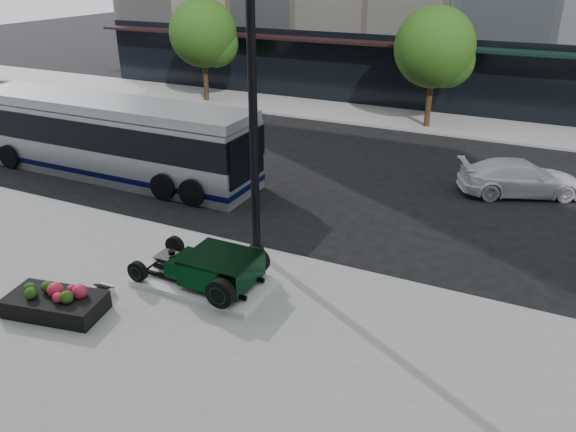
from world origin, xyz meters
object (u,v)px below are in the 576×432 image
at_px(flower_planter, 55,303).
at_px(transit_bus, 110,137).
at_px(lamppost, 254,132).
at_px(white_sedan, 520,178).
at_px(hot_rod, 214,267).

height_order(flower_planter, transit_bus, transit_bus).
distance_m(flower_planter, transit_bus, 9.90).
height_order(lamppost, white_sedan, lamppost).
distance_m(hot_rod, flower_planter, 3.78).
relative_size(flower_planter, white_sedan, 0.57).
height_order(lamppost, transit_bus, lamppost).
bearing_deg(transit_bus, white_sedan, 17.81).
xyz_separation_m(lamppost, transit_bus, (-8.29, 3.52, -2.17)).
height_order(hot_rod, flower_planter, hot_rod).
height_order(hot_rod, transit_bus, transit_bus).
relative_size(hot_rod, lamppost, 0.42).
relative_size(transit_bus, white_sedan, 2.84).
bearing_deg(lamppost, white_sedan, 52.75).
bearing_deg(flower_planter, hot_rod, 42.96).
xyz_separation_m(flower_planter, white_sedan, (9.03, 12.84, 0.23)).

